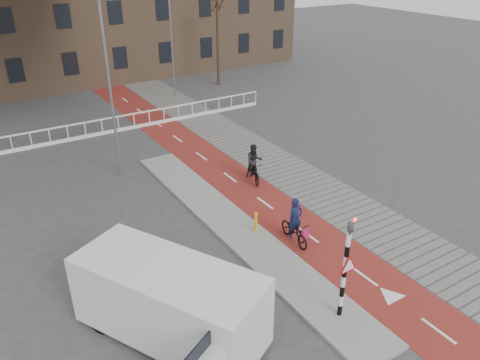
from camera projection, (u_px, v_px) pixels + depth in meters
ground at (312, 275)px, 16.13m from camera, size 120.00×120.00×0.00m
bike_lane at (210, 163)px, 24.41m from camera, size 2.50×60.00×0.01m
sidewalk at (255, 152)px, 25.73m from camera, size 3.00×60.00×0.01m
curb_island at (234, 227)px, 18.80m from camera, size 1.80×16.00×0.12m
traffic_signal at (346, 265)px, 13.42m from camera, size 0.80×0.80×3.68m
bollard at (256, 222)px, 18.21m from camera, size 0.12×0.12×0.85m
cyclist_near at (295, 228)px, 17.69m from camera, size 0.78×1.81×1.85m
cyclist_far at (254, 166)px, 22.19m from camera, size 1.03×1.81×1.88m
van at (169, 301)px, 13.16m from camera, size 4.53×5.88×2.36m
railing at (50, 140)px, 26.49m from camera, size 28.00×0.10×0.99m
tree_right at (218, 37)px, 36.35m from camera, size 0.26×0.26×7.45m
streetlight_near at (110, 88)px, 21.21m from camera, size 0.12×0.12×8.74m
streetlight_right at (171, 35)px, 33.13m from camera, size 0.12×0.12×8.89m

